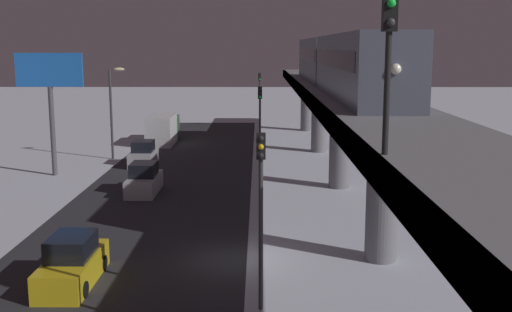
{
  "coord_description": "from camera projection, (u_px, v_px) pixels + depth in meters",
  "views": [
    {
      "loc": [
        -1.06,
        26.24,
        9.31
      ],
      "look_at": [
        -0.82,
        -20.38,
        1.07
      ],
      "focal_mm": 43.38,
      "sensor_mm": 36.0,
      "label": 1
    }
  ],
  "objects": [
    {
      "name": "elevated_railway",
      "position": [
        383.0,
        133.0,
        26.45
      ],
      "size": [
        5.0,
        100.62,
        6.58
      ],
      "color": "slate",
      "rests_on": "ground_plane"
    },
    {
      "name": "traffic_light_far",
      "position": [
        260.0,
        92.0,
        71.2
      ],
      "size": [
        0.32,
        0.44,
        6.4
      ],
      "color": "#2D2D2D",
      "rests_on": "ground_plane"
    },
    {
      "name": "commercial_billboard",
      "position": [
        50.0,
        82.0,
        44.33
      ],
      "size": [
        4.8,
        0.36,
        8.9
      ],
      "color": "#4C4C51",
      "rests_on": "ground_plane"
    },
    {
      "name": "street_lamp_far",
      "position": [
        113.0,
        102.0,
        51.3
      ],
      "size": [
        1.35,
        0.44,
        7.65
      ],
      "color": "#38383D",
      "rests_on": "ground_plane"
    },
    {
      "name": "avenue_asphalt",
      "position": [
        123.0,
        259.0,
        27.49
      ],
      "size": [
        11.0,
        100.62,
        0.01
      ],
      "primitive_type": "cube",
      "color": "#28282D",
      "rests_on": "ground_plane"
    },
    {
      "name": "box_truck",
      "position": [
        163.0,
        129.0,
        60.57
      ],
      "size": [
        2.4,
        7.4,
        2.8
      ],
      "color": "#2D6038",
      "rests_on": "ground_plane"
    },
    {
      "name": "sedan_silver",
      "position": [
        143.0,
        155.0,
        49.3
      ],
      "size": [
        1.8,
        4.1,
        1.97
      ],
      "color": "#B2B2B7",
      "rests_on": "ground_plane"
    },
    {
      "name": "subway_train",
      "position": [
        337.0,
        61.0,
        42.39
      ],
      "size": [
        2.94,
        36.87,
        3.4
      ],
      "color": "#4C5160",
      "rests_on": "elevated_railway"
    },
    {
      "name": "ground_plane",
      "position": [
        235.0,
        259.0,
        27.46
      ],
      "size": [
        240.0,
        240.0,
        0.0
      ],
      "primitive_type": "plane",
      "color": "silver"
    },
    {
      "name": "traffic_light_mid",
      "position": [
        260.0,
        116.0,
        46.36
      ],
      "size": [
        0.32,
        0.44,
        6.4
      ],
      "color": "#2D2D2D",
      "rests_on": "ground_plane"
    },
    {
      "name": "sedan_silver_2",
      "position": [
        144.0,
        181.0,
        39.92
      ],
      "size": [
        1.8,
        4.43,
        1.97
      ],
      "color": "#B2B2B7",
      "rests_on": "ground_plane"
    },
    {
      "name": "sedan_yellow",
      "position": [
        72.0,
        264.0,
        24.58
      ],
      "size": [
        1.91,
        4.71,
        1.97
      ],
      "color": "gold",
      "rests_on": "ground_plane"
    },
    {
      "name": "traffic_light_near",
      "position": [
        261.0,
        196.0,
        21.52
      ],
      "size": [
        0.32,
        0.44,
        6.4
      ],
      "color": "#2D2D2D",
      "rests_on": "ground_plane"
    },
    {
      "name": "rail_signal",
      "position": [
        389.0,
        47.0,
        15.38
      ],
      "size": [
        0.36,
        0.41,
        4.0
      ],
      "color": "black",
      "rests_on": "elevated_railway"
    }
  ]
}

